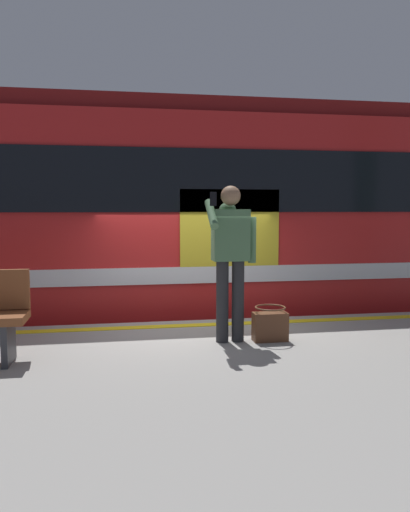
% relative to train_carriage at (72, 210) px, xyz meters
% --- Properties ---
extents(ground_plane, '(25.83, 25.83, 0.00)m').
position_rel_train_carriage_xyz_m(ground_plane, '(-1.69, 1.91, -2.56)').
color(ground_plane, '#3D3D3F').
extents(platform, '(17.22, 4.53, 1.08)m').
position_rel_train_carriage_xyz_m(platform, '(-1.69, 4.18, -2.02)').
color(platform, gray).
rests_on(platform, ground).
extents(safety_line, '(16.87, 0.16, 0.01)m').
position_rel_train_carriage_xyz_m(safety_line, '(-1.69, 2.21, -1.48)').
color(safety_line, yellow).
rests_on(safety_line, platform).
extents(track_rail_near, '(22.38, 0.08, 0.16)m').
position_rel_train_carriage_xyz_m(track_rail_near, '(-1.69, 0.71, -2.48)').
color(track_rail_near, slate).
rests_on(track_rail_near, ground).
extents(track_rail_far, '(22.38, 0.08, 0.16)m').
position_rel_train_carriage_xyz_m(track_rail_far, '(-1.69, -0.72, -2.48)').
color(track_rail_far, slate).
rests_on(track_rail_far, ground).
extents(train_carriage, '(13.40, 2.84, 4.04)m').
position_rel_train_carriage_xyz_m(train_carriage, '(0.00, 0.00, 0.00)').
color(train_carriage, red).
rests_on(train_carriage, ground).
extents(passenger, '(0.57, 0.55, 1.76)m').
position_rel_train_carriage_xyz_m(passenger, '(-1.99, 3.02, -0.44)').
color(passenger, '#262628').
rests_on(passenger, platform).
extents(handbag, '(0.39, 0.35, 0.40)m').
position_rel_train_carriage_xyz_m(handbag, '(-2.45, 3.08, -1.29)').
color(handbag, '#59331E').
rests_on(handbag, platform).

